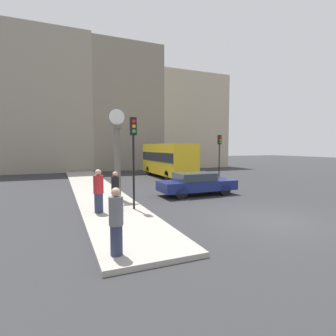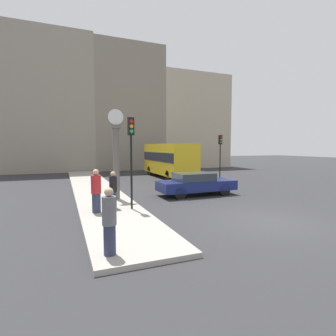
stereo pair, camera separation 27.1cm
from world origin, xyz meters
name	(u,v)px [view 2 (the right image)]	position (x,y,z in m)	size (l,w,h in m)	color
ground_plane	(268,221)	(0.00, 0.00, 0.00)	(120.00, 120.00, 0.00)	#2D2D30
sidewalk_corner	(94,188)	(-5.38, 10.34, 0.07)	(2.72, 24.67, 0.15)	#A39E93
building_row	(118,111)	(-0.64, 25.50, 7.31)	(29.20, 5.00, 15.53)	gray
sedan_car	(196,183)	(-0.02, 5.88, 0.70)	(4.57, 1.80, 1.33)	navy
bus_distant	(169,159)	(1.85, 14.73, 1.77)	(2.33, 7.94, 3.12)	gold
traffic_light_near	(131,144)	(-4.54, 3.32, 2.97)	(0.26, 0.24, 3.96)	black
traffic_light_far	(220,148)	(4.78, 10.66, 2.73)	(0.26, 0.24, 3.81)	black
street_clock	(116,155)	(-4.72, 5.76, 2.44)	(0.86, 0.41, 4.65)	#666056
pedestrian_red_top	(96,191)	(-6.05, 3.27, 1.04)	(0.41, 0.41, 1.80)	#2D334C
pedestrian_grey_jacket	(109,221)	(-6.26, -1.24, 1.00)	(0.36, 0.36, 1.71)	#2D334C
pedestrian_black_jacket	(113,190)	(-5.26, 3.79, 0.97)	(0.34, 0.34, 1.63)	#2D334C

